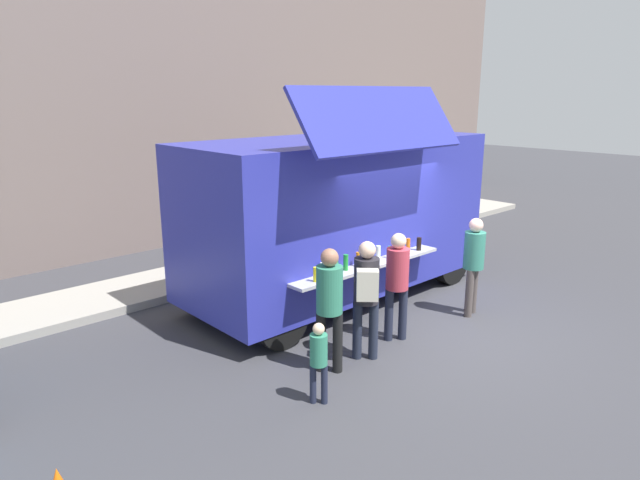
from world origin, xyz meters
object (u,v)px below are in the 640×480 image
object	(u,v)px
food_truck_main	(338,212)
customer_mid_with_backpack	(366,289)
trash_bin	(374,223)
customer_rear_waiting	(329,299)
customer_front_ordering	(397,277)
child_near_queue	(319,356)
customer_extra_browsing	(474,258)

from	to	relation	value
food_truck_main	customer_mid_with_backpack	world-z (taller)	food_truck_main
trash_bin	customer_mid_with_backpack	bearing A→B (deg)	-139.08
trash_bin	food_truck_main	bearing A→B (deg)	-147.07
food_truck_main	trash_bin	distance (m)	4.43
trash_bin	customer_rear_waiting	bearing A→B (deg)	-142.90
food_truck_main	customer_front_ordering	bearing A→B (deg)	-109.25
customer_mid_with_backpack	child_near_queue	xyz separation A→B (m)	(-1.27, -0.40, -0.43)
customer_mid_with_backpack	customer_extra_browsing	world-z (taller)	customer_mid_with_backpack
trash_bin	customer_rear_waiting	xyz separation A→B (m)	(-5.73, -4.33, 0.61)
child_near_queue	food_truck_main	bearing A→B (deg)	-0.29
customer_extra_browsing	customer_front_ordering	bearing A→B (deg)	67.98
customer_rear_waiting	customer_extra_browsing	world-z (taller)	customer_rear_waiting
customer_front_ordering	customer_extra_browsing	distance (m)	1.74
customer_front_ordering	customer_mid_with_backpack	world-z (taller)	customer_mid_with_backpack
customer_mid_with_backpack	customer_rear_waiting	bearing A→B (deg)	125.13
customer_front_ordering	customer_extra_browsing	bearing A→B (deg)	-65.55
trash_bin	customer_extra_browsing	size ratio (longest dim) A/B	0.51
customer_mid_with_backpack	customer_extra_browsing	xyz separation A→B (m)	(2.57, -0.08, -0.05)
food_truck_main	customer_rear_waiting	xyz separation A→B (m)	(-2.14, -2.01, -0.56)
customer_front_ordering	customer_extra_browsing	world-z (taller)	customer_extra_browsing
customer_mid_with_backpack	customer_extra_browsing	distance (m)	2.57
trash_bin	customer_mid_with_backpack	size ratio (longest dim) A/B	0.49
food_truck_main	child_near_queue	bearing A→B (deg)	-137.92
child_near_queue	customer_mid_with_backpack	bearing A→B (deg)	-24.63
customer_extra_browsing	child_near_queue	bearing A→B (deg)	80.14
customer_front_ordering	child_near_queue	xyz separation A→B (m)	(-2.11, -0.54, -0.38)
customer_front_ordering	customer_rear_waiting	world-z (taller)	customer_rear_waiting
customer_rear_waiting	child_near_queue	world-z (taller)	customer_rear_waiting
customer_front_ordering	child_near_queue	distance (m)	2.21
food_truck_main	customer_mid_with_backpack	bearing A→B (deg)	-125.77
customer_rear_waiting	customer_extra_browsing	bearing A→B (deg)	-41.16
trash_bin	customer_extra_browsing	distance (m)	5.22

